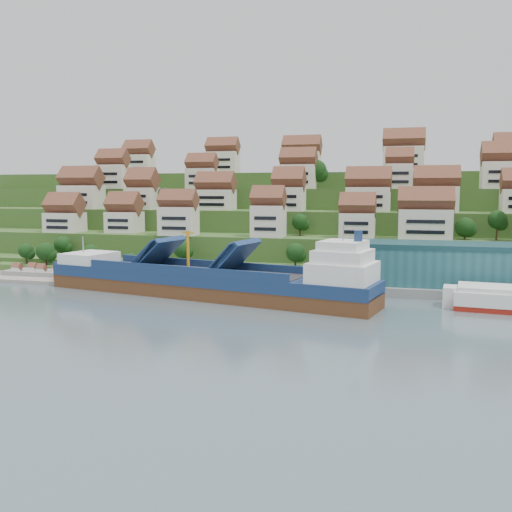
% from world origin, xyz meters
% --- Properties ---
extents(ground, '(300.00, 300.00, 0.00)m').
position_xyz_m(ground, '(0.00, 0.00, 0.00)').
color(ground, slate).
rests_on(ground, ground).
extents(quay, '(180.00, 14.00, 2.20)m').
position_xyz_m(quay, '(20.00, 15.00, 1.10)').
color(quay, gray).
rests_on(quay, ground).
extents(pebble_beach, '(45.00, 20.00, 1.00)m').
position_xyz_m(pebble_beach, '(-58.00, 12.00, 0.50)').
color(pebble_beach, gray).
rests_on(pebble_beach, ground).
extents(hillside, '(260.00, 128.00, 31.00)m').
position_xyz_m(hillside, '(0.00, 103.55, 10.66)').
color(hillside, '#2D4C1E').
rests_on(hillside, ground).
extents(hillside_village, '(159.00, 63.11, 28.99)m').
position_xyz_m(hillside_village, '(2.22, 60.65, 24.27)').
color(hillside_village, silver).
rests_on(hillside_village, ground).
extents(hillside_trees, '(137.67, 61.96, 32.12)m').
position_xyz_m(hillside_trees, '(-7.97, 46.19, 17.46)').
color(hillside_trees, '#173D14').
rests_on(hillside_trees, ground).
extents(warehouse, '(60.00, 15.00, 10.00)m').
position_xyz_m(warehouse, '(52.00, 17.00, 7.20)').
color(warehouse, '#27636B').
rests_on(warehouse, quay).
extents(flagpole, '(1.28, 0.16, 8.00)m').
position_xyz_m(flagpole, '(18.11, 10.00, 6.88)').
color(flagpole, gray).
rests_on(flagpole, quay).
extents(beach_huts, '(14.40, 3.70, 2.20)m').
position_xyz_m(beach_huts, '(-60.00, 10.75, 2.10)').
color(beach_huts, white).
rests_on(beach_huts, pebble_beach).
extents(cargo_ship, '(83.24, 28.94, 18.32)m').
position_xyz_m(cargo_ship, '(-3.75, -1.86, 3.45)').
color(cargo_ship, brown).
rests_on(cargo_ship, ground).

